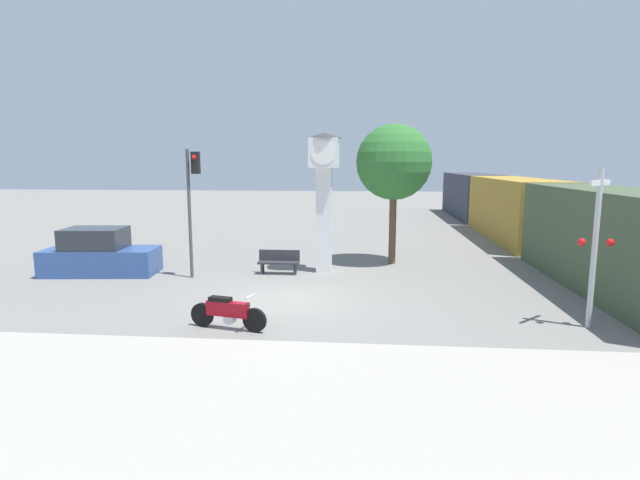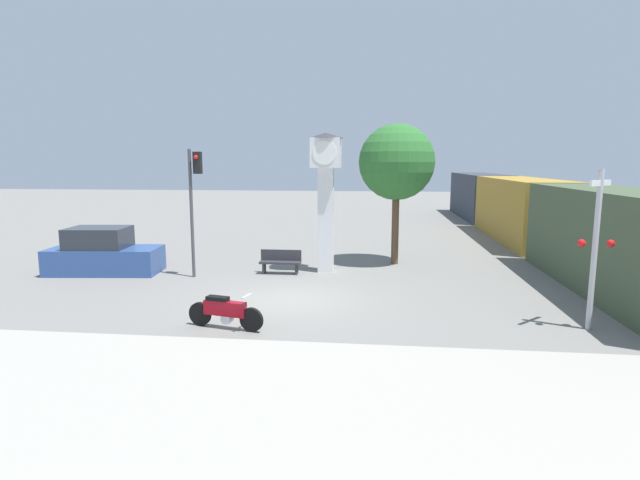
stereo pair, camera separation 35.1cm
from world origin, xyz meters
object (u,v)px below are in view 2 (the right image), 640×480
Objects in this scene: motorcycle at (225,312)px; railroad_crossing_signal at (595,244)px; traffic_light at (194,191)px; clock_tower at (326,181)px; freight_train at (521,209)px; parked_car at (103,254)px; bench at (281,261)px; street_tree at (397,163)px.

railroad_crossing_signal reaches higher than motorcycle.
clock_tower is at bearing 17.87° from traffic_light.
freight_train is at bearing 43.31° from clock_tower.
parked_car is at bearing 163.05° from railroad_crossing_signal.
freight_train is at bearing 40.49° from bench.
freight_train reaches higher than parked_car.
motorcycle is 0.44× the size of traffic_light.
railroad_crossing_signal is (12.21, -4.63, -1.01)m from traffic_light.
street_tree is at bearing 33.66° from clock_tower.
parked_car is (-6.90, -0.67, 0.26)m from bench.
street_tree is at bearing -133.63° from freight_train.
freight_train is 18.36m from traffic_light.
motorcycle is 0.49× the size of parked_car.
bench is (-1.71, -0.58, -3.08)m from clock_tower.
railroad_crossing_signal is at bearing -99.04° from freight_train.
freight_train is 21.42m from parked_car.
bench is 6.93m from parked_car.
railroad_crossing_signal is at bearing -31.23° from bench.
clock_tower is 1.24× the size of parked_car.
bench is (-11.67, -9.96, -1.21)m from freight_train.
clock_tower is 3.57m from bench.
motorcycle is 0.06× the size of freight_train.
street_tree is at bearing 120.57° from railroad_crossing_signal.
motorcycle is 0.39× the size of clock_tower.
clock_tower is 0.16× the size of freight_train.
bench is at bearing 101.24° from motorcycle.
freight_train is at bearing 67.30° from motorcycle.
traffic_light is 4.20m from bench.
motorcycle is at bearing -125.66° from freight_train.
clock_tower is 9.14m from parked_car.
bench is at bearing 17.47° from traffic_light.
parked_car is at bearing -171.76° from clock_tower.
parked_car is at bearing -174.43° from bench.
bench is at bearing -0.33° from parked_car.
street_tree is at bearing 9.29° from parked_car.
clock_tower reaches higher than motorcycle.
street_tree reaches higher than traffic_light.
bench is at bearing -151.65° from street_tree.
motorcycle is 6.89m from traffic_light.
street_tree is (7.49, 3.36, 1.02)m from traffic_light.
bench is 0.37× the size of parked_car.
bench is (3.01, 0.95, -2.77)m from traffic_light.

